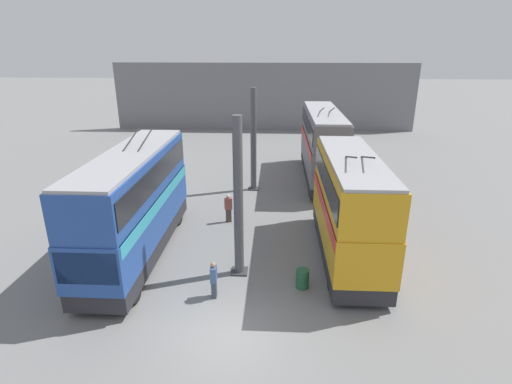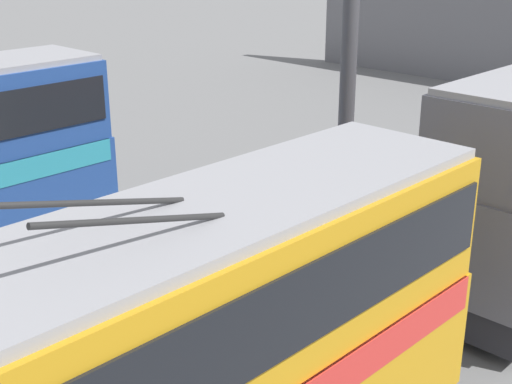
{
  "view_description": "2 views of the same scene",
  "coord_description": "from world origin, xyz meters",
  "px_view_note": "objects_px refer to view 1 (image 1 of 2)",
  "views": [
    {
      "loc": [
        -11.51,
        -1.57,
        9.73
      ],
      "look_at": [
        10.63,
        -0.43,
        1.6
      ],
      "focal_mm": 28.0,
      "sensor_mm": 36.0,
      "label": 1
    },
    {
      "loc": [
        1.04,
        -10.87,
        8.08
      ],
      "look_at": [
        11.96,
        -0.26,
        2.43
      ],
      "focal_mm": 50.0,
      "sensor_mm": 36.0,
      "label": 2
    }
  ],
  "objects_px": {
    "bus_left_far": "(323,141)",
    "bus_right_far": "(134,199)",
    "person_aisle_midway": "(228,208)",
    "bus_left_near": "(350,202)",
    "oil_drum": "(302,279)",
    "person_aisle_foreground": "(214,279)"
  },
  "relations": [
    {
      "from": "bus_right_far",
      "to": "person_aisle_midway",
      "type": "xyz_separation_m",
      "value": [
        4.08,
        -3.94,
        -2.05
      ]
    },
    {
      "from": "person_aisle_midway",
      "to": "bus_left_near",
      "type": "bearing_deg",
      "value": 40.31
    },
    {
      "from": "bus_right_far",
      "to": "person_aisle_midway",
      "type": "relative_size",
      "value": 6.18
    },
    {
      "from": "bus_left_near",
      "to": "person_aisle_midway",
      "type": "bearing_deg",
      "value": 58.91
    },
    {
      "from": "bus_left_near",
      "to": "oil_drum",
      "type": "height_order",
      "value": "bus_left_near"
    },
    {
      "from": "bus_left_near",
      "to": "person_aisle_foreground",
      "type": "bearing_deg",
      "value": 122.13
    },
    {
      "from": "bus_right_far",
      "to": "oil_drum",
      "type": "bearing_deg",
      "value": -107.62
    },
    {
      "from": "bus_right_far",
      "to": "oil_drum",
      "type": "distance_m",
      "value": 8.64
    },
    {
      "from": "bus_left_far",
      "to": "bus_right_far",
      "type": "bearing_deg",
      "value": 140.98
    },
    {
      "from": "bus_left_near",
      "to": "bus_left_far",
      "type": "bearing_deg",
      "value": 0.0
    },
    {
      "from": "bus_left_far",
      "to": "oil_drum",
      "type": "height_order",
      "value": "bus_left_far"
    },
    {
      "from": "bus_left_far",
      "to": "oil_drum",
      "type": "bearing_deg",
      "value": 171.36
    },
    {
      "from": "oil_drum",
      "to": "person_aisle_midway",
      "type": "bearing_deg",
      "value": 30.8
    },
    {
      "from": "bus_left_near",
      "to": "bus_left_far",
      "type": "xyz_separation_m",
      "value": [
        12.19,
        0.0,
        0.13
      ]
    },
    {
      "from": "person_aisle_foreground",
      "to": "oil_drum",
      "type": "relative_size",
      "value": 1.9
    },
    {
      "from": "bus_left_far",
      "to": "person_aisle_foreground",
      "type": "relative_size",
      "value": 6.88
    },
    {
      "from": "bus_left_far",
      "to": "person_aisle_midway",
      "type": "distance_m",
      "value": 10.69
    },
    {
      "from": "person_aisle_midway",
      "to": "person_aisle_foreground",
      "type": "bearing_deg",
      "value": -16.51
    },
    {
      "from": "bus_left_far",
      "to": "bus_right_far",
      "type": "relative_size",
      "value": 1.05
    },
    {
      "from": "bus_left_near",
      "to": "person_aisle_midway",
      "type": "xyz_separation_m",
      "value": [
        3.74,
        6.21,
        -1.95
      ]
    },
    {
      "from": "bus_left_near",
      "to": "bus_right_far",
      "type": "xyz_separation_m",
      "value": [
        -0.34,
        10.15,
        0.1
      ]
    },
    {
      "from": "bus_left_near",
      "to": "bus_left_far",
      "type": "height_order",
      "value": "bus_left_far"
    }
  ]
}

